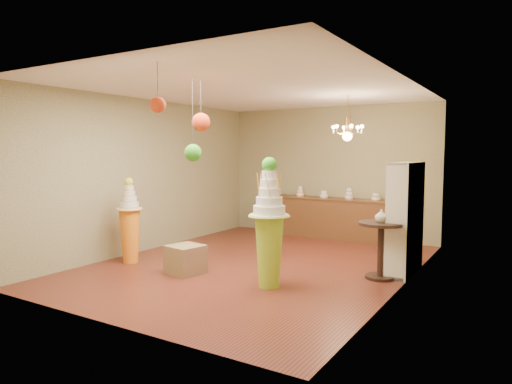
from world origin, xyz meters
The scene contains 17 objects.
floor centered at (0.00, 0.00, 0.00)m, with size 6.50×6.50×0.00m, color #582318.
ceiling centered at (0.00, 0.00, 3.00)m, with size 6.50×6.50×0.00m, color white.
wall_back centered at (0.00, 3.25, 1.50)m, with size 5.00×0.04×3.00m, color gray.
wall_front centered at (0.00, -3.25, 1.50)m, with size 5.00×0.04×3.00m, color gray.
wall_left centered at (-2.50, 0.00, 1.50)m, with size 0.04×6.50×3.00m, color gray.
wall_right centered at (2.50, 0.00, 1.50)m, with size 0.04×6.50×3.00m, color gray.
pedestal_green centered at (0.85, -1.04, 0.78)m, with size 0.71×0.71×1.89m.
pedestal_orange centered at (-1.99, -1.05, 0.61)m, with size 0.51×0.51×1.51m.
burlap_riser centered at (-0.67, -1.10, 0.23)m, with size 0.51×0.51×0.46m, color olive.
sideboard centered at (0.00, 2.97, 0.48)m, with size 3.04×0.54×1.16m.
shelving_unit centered at (2.34, 0.80, 0.90)m, with size 0.33×1.20×1.80m.
round_table centered at (2.10, 0.25, 0.57)m, with size 0.84×0.84×0.88m.
vase centered at (2.10, 0.25, 0.98)m, with size 0.19×0.19×0.20m, color beige.
pom_red_left centered at (0.10, -1.65, 2.37)m, with size 0.26×0.26×0.76m.
pom_green_mid centered at (0.08, -1.81, 1.95)m, with size 0.24×0.24×1.17m.
pom_red_right centered at (0.34, -2.74, 2.51)m, with size 0.18×0.18×0.59m.
chandelier centered at (1.14, 1.31, 2.30)m, with size 0.66×0.66×0.85m.
Camera 1 is at (4.07, -6.69, 1.96)m, focal length 32.00 mm.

